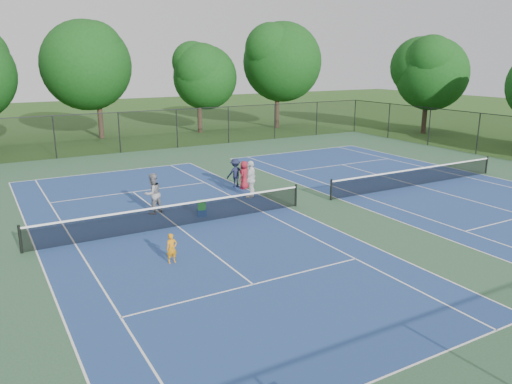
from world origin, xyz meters
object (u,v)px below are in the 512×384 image
instructor (153,194)px  bystander_a (251,179)px  tree_side_e (429,70)px  ball_hopper (202,205)px  tree_back_b (96,61)px  bystander_b (235,173)px  tree_back_c (199,73)px  ball_crate (202,213)px  tree_back_d (278,58)px  bystander_c (244,175)px  child_player (172,248)px

instructor → bystander_a: bearing=161.8°
tree_side_e → ball_hopper: bearing=-155.2°
tree_back_b → bystander_b: (2.18, -21.31, -5.81)m
tree_side_e → tree_back_b: bearing=156.0°
tree_back_c → ball_hopper: 26.84m
tree_back_c → ball_crate: tree_back_c is taller
tree_side_e → bystander_a: tree_side_e is taller
tree_back_b → tree_side_e: bearing=-24.0°
tree_back_b → tree_back_d: tree_back_d is taller
tree_back_d → tree_back_b: bearing=173.3°
bystander_c → child_player: bearing=12.7°
tree_back_d → bystander_b: (-14.82, -19.31, -6.04)m
child_player → bystander_a: (6.45, 5.95, 0.42)m
bystander_a → bystander_c: (0.53, 1.69, -0.19)m
bystander_b → ball_hopper: bearing=45.1°
tree_back_b → tree_back_c: tree_back_b is taller
tree_back_b → child_player: bearing=-98.8°
child_player → ball_hopper: size_ratio=2.56×
tree_side_e → child_player: bearing=-151.0°
tree_back_d → bystander_c: (-14.58, -19.88, -6.06)m
tree_back_b → tree_side_e: tree_back_b is taller
tree_back_c → instructor: size_ratio=4.53×
bystander_a → bystander_b: size_ratio=1.20×
bystander_a → ball_hopper: 3.81m
tree_side_e → ball_crate: (-28.54, -13.18, -5.66)m
tree_back_d → child_player: (-21.56, -27.52, -6.30)m
tree_side_e → bystander_a: (-25.11, -11.57, -4.86)m
tree_back_d → ball_hopper: 30.35m
child_player → ball_hopper: (3.02, 4.34, -0.01)m
bystander_c → ball_crate: bystander_c is taller
tree_back_b → ball_hopper: (-1.54, -25.18, -6.08)m
tree_back_b → ball_crate: size_ratio=24.70×
tree_side_e → bystander_b: size_ratio=5.64×
child_player → tree_side_e: bearing=29.0°
bystander_a → ball_crate: bearing=-18.3°
ball_hopper → bystander_b: bearing=46.2°
tree_side_e → child_player: size_ratio=8.41×
tree_side_e → bystander_b: 26.98m
child_player → ball_crate: (3.02, 4.34, -0.37)m
tree_side_e → ball_hopper: 31.88m
ball_crate → bystander_c: bearing=39.8°
tree_back_c → bystander_b: tree_back_c is taller
ball_crate → ball_hopper: ball_hopper is taller
tree_back_d → ball_crate: (-18.54, -23.18, -6.67)m
ball_hopper → child_player: bearing=-124.8°
tree_back_c → bystander_a: bearing=-107.5°
tree_back_c → ball_crate: (-10.54, -24.18, -5.33)m
child_player → ball_crate: 5.30m
tree_back_c → ball_hopper: tree_back_c is taller
bystander_c → ball_hopper: bystander_c is taller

